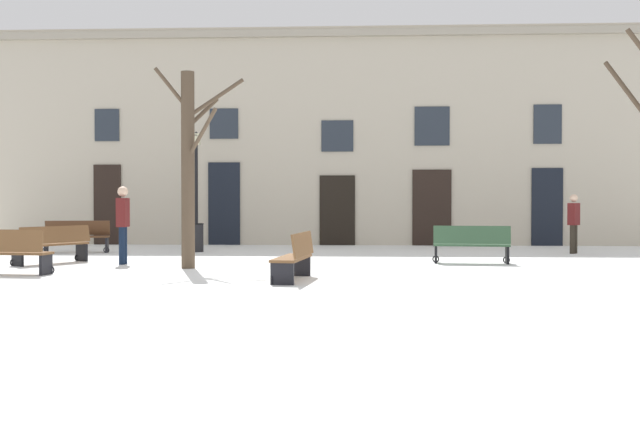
% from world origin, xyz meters
% --- Properties ---
extents(ground_plane, '(36.69, 36.69, 0.00)m').
position_xyz_m(ground_plane, '(0.00, 0.00, 0.00)').
color(ground_plane, white).
extents(building_facade, '(22.93, 0.60, 7.35)m').
position_xyz_m(building_facade, '(0.00, 9.27, 3.72)').
color(building_facade, '#BCB29E').
rests_on(building_facade, ground).
extents(tree_right_of_center, '(1.92, 1.26, 4.44)m').
position_xyz_m(tree_right_of_center, '(-2.85, 0.57, 2.31)').
color(tree_right_of_center, '#4C3D2D').
rests_on(tree_right_of_center, ground).
extents(streetlamp, '(0.30, 0.30, 3.71)m').
position_xyz_m(streetlamp, '(-4.24, 7.64, 2.27)').
color(streetlamp, black).
rests_on(streetlamp, ground).
extents(litter_bin, '(0.40, 0.40, 0.84)m').
position_xyz_m(litter_bin, '(-3.79, 5.66, 0.42)').
color(litter_bin, black).
rests_on(litter_bin, ground).
extents(bench_by_litter_bin, '(1.64, 0.66, 0.93)m').
position_xyz_m(bench_by_litter_bin, '(-6.17, -0.96, 0.46)').
color(bench_by_litter_bin, brown).
rests_on(bench_by_litter_bin, ground).
extents(bench_far_corner, '(0.71, 1.77, 0.91)m').
position_xyz_m(bench_far_corner, '(-0.30, -1.75, 0.45)').
color(bench_far_corner, brown).
rests_on(bench_far_corner, ground).
extents(bench_near_center_tree, '(1.40, 1.84, 0.90)m').
position_xyz_m(bench_near_center_tree, '(-6.36, 1.55, 0.47)').
color(bench_near_center_tree, brown).
rests_on(bench_near_center_tree, ground).
extents(bench_back_to_back_left, '(1.85, 0.65, 0.91)m').
position_xyz_m(bench_back_to_back_left, '(3.61, 2.08, 0.47)').
color(bench_back_to_back_left, '#2D4C33').
rests_on(bench_back_to_back_left, ground).
extents(bench_facing_shops, '(1.87, 0.82, 0.93)m').
position_xyz_m(bench_facing_shops, '(-7.18, 5.19, 0.49)').
color(bench_facing_shops, '#51331E').
rests_on(bench_facing_shops, ground).
extents(person_near_bench, '(0.24, 0.38, 1.84)m').
position_xyz_m(person_near_bench, '(-4.64, 1.50, 1.04)').
color(person_near_bench, black).
rests_on(person_near_bench, ground).
extents(person_strolling, '(0.41, 0.43, 1.68)m').
position_xyz_m(person_strolling, '(7.01, 5.52, 0.93)').
color(person_strolling, '#2D271E').
rests_on(person_strolling, ground).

